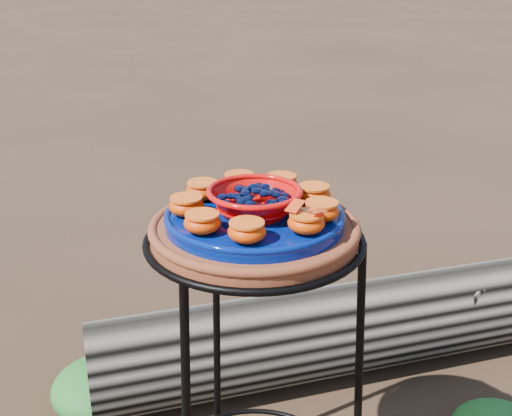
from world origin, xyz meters
name	(u,v)px	position (x,y,z in m)	size (l,w,h in m)	color
plant_stand	(255,397)	(0.00, 0.00, 0.35)	(0.44, 0.44, 0.70)	black
terracotta_saucer	(255,232)	(0.00, 0.00, 0.72)	(0.37, 0.37, 0.03)	#5C2B0E
cobalt_plate	(255,219)	(0.00, 0.00, 0.74)	(0.32, 0.32, 0.02)	#01003E
red_bowl	(254,201)	(0.00, 0.00, 0.77)	(0.16, 0.16, 0.04)	#C60906
glass_gems	(254,184)	(0.00, 0.00, 0.81)	(0.12, 0.12, 0.02)	black
orange_half_0	(306,223)	(0.04, -0.11, 0.77)	(0.06, 0.06, 0.03)	red
orange_half_1	(321,211)	(0.09, -0.08, 0.77)	(0.06, 0.06, 0.03)	red
orange_half_2	(314,194)	(0.12, 0.00, 0.77)	(0.06, 0.06, 0.03)	red
orange_half_3	(282,184)	(0.09, 0.08, 0.77)	(0.06, 0.06, 0.03)	red
orange_half_4	(239,182)	(0.02, 0.12, 0.77)	(0.06, 0.06, 0.03)	red
orange_half_5	(203,190)	(-0.06, 0.10, 0.77)	(0.06, 0.06, 0.03)	red
orange_half_6	(187,206)	(-0.11, 0.04, 0.77)	(0.06, 0.06, 0.03)	red
orange_half_7	(202,223)	(-0.11, -0.04, 0.77)	(0.06, 0.06, 0.03)	red
orange_half_8	(247,232)	(-0.06, -0.10, 0.77)	(0.06, 0.06, 0.03)	red
butterfly	(307,210)	(0.04, -0.11, 0.79)	(0.08, 0.05, 0.01)	red
driftwood_log	(335,330)	(0.46, 0.43, 0.13)	(1.44, 0.38, 0.27)	black
foliage_back	(102,386)	(-0.22, 0.54, 0.07)	(0.28, 0.28, 0.14)	#155B1B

